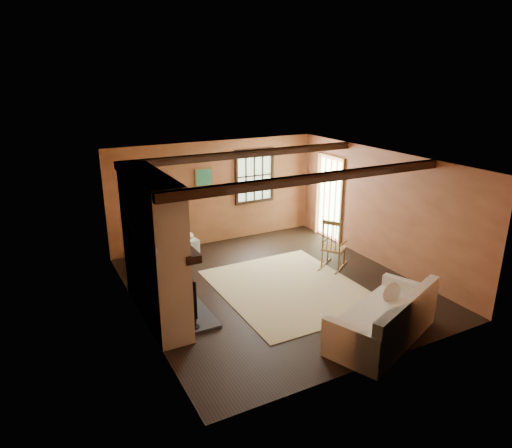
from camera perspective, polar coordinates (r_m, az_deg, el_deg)
ground at (r=8.73m, az=2.31°, el=-7.78°), size 5.50×5.50×0.00m
room_envelope at (r=8.46m, az=2.88°, el=3.21°), size 5.02×5.52×2.44m
fireplace at (r=7.50m, az=-12.51°, el=-3.54°), size 1.02×2.30×2.40m
rug at (r=8.66m, az=4.14°, el=-7.99°), size 2.50×3.00×0.01m
rocking_chair at (r=9.49m, az=9.62°, el=-2.88°), size 0.85×0.75×1.05m
sofa at (r=7.26m, az=15.91°, el=-11.71°), size 2.20×1.56×0.81m
firewood_pile at (r=10.22m, az=-13.87°, el=-3.59°), size 0.63×0.11×0.23m
laundry_basket at (r=10.34m, az=-8.73°, el=-2.77°), size 0.54×0.44×0.30m
basket_pillow at (r=10.25m, az=-8.79°, el=-1.52°), size 0.44×0.39×0.18m
armchair at (r=9.65m, az=-12.45°, el=-3.11°), size 1.14×1.13×0.76m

